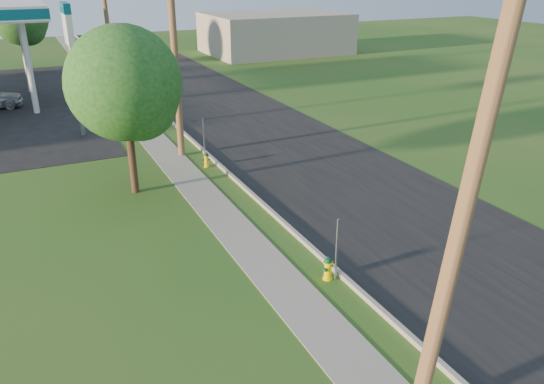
% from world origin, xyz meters
% --- Properties ---
extents(ground_plane, '(140.00, 140.00, 0.00)m').
position_xyz_m(ground_plane, '(0.00, 0.00, 0.00)').
color(ground_plane, '#1F5417').
rests_on(ground_plane, ground).
extents(road, '(8.00, 120.00, 0.02)m').
position_xyz_m(road, '(4.50, 10.00, 0.01)').
color(road, black).
rests_on(road, ground).
extents(curb, '(0.15, 120.00, 0.15)m').
position_xyz_m(curb, '(0.50, 10.00, 0.07)').
color(curb, gray).
rests_on(curb, ground).
extents(sidewalk, '(1.50, 120.00, 0.03)m').
position_xyz_m(sidewalk, '(-1.25, 10.00, 0.01)').
color(sidewalk, gray).
rests_on(sidewalk, ground).
extents(utility_pole_near, '(1.40, 0.32, 9.48)m').
position_xyz_m(utility_pole_near, '(-0.60, -1.00, 4.80)').
color(utility_pole_near, brown).
rests_on(utility_pole_near, ground).
extents(utility_pole_mid, '(1.40, 0.32, 9.80)m').
position_xyz_m(utility_pole_mid, '(-0.60, 17.00, 4.95)').
color(utility_pole_mid, brown).
rests_on(utility_pole_mid, ground).
extents(utility_pole_far, '(1.40, 0.32, 9.50)m').
position_xyz_m(utility_pole_far, '(-0.60, 35.00, 4.80)').
color(utility_pole_far, brown).
rests_on(utility_pole_far, ground).
extents(sign_post_near, '(0.05, 0.04, 2.00)m').
position_xyz_m(sign_post_near, '(0.25, 4.20, 1.00)').
color(sign_post_near, gray).
rests_on(sign_post_near, ground).
extents(sign_post_mid, '(0.05, 0.04, 2.00)m').
position_xyz_m(sign_post_mid, '(0.25, 16.00, 1.00)').
color(sign_post_mid, gray).
rests_on(sign_post_mid, ground).
extents(sign_post_far, '(0.05, 0.04, 2.00)m').
position_xyz_m(sign_post_far, '(0.25, 28.20, 1.00)').
color(sign_post_far, gray).
rests_on(sign_post_far, ground).
extents(price_pylon, '(0.34, 2.04, 6.85)m').
position_xyz_m(price_pylon, '(-4.50, 22.50, 5.43)').
color(price_pylon, gray).
rests_on(price_pylon, ground).
extents(distant_building, '(14.00, 10.00, 4.00)m').
position_xyz_m(distant_building, '(18.00, 45.00, 2.00)').
color(distant_building, '#9E9487').
rests_on(distant_building, ground).
extents(tree_verge, '(4.38, 4.38, 6.63)m').
position_xyz_m(tree_verge, '(-3.53, 13.31, 4.27)').
color(tree_verge, '#352015').
rests_on(tree_verge, ground).
extents(tree_lot, '(4.43, 4.43, 6.72)m').
position_xyz_m(tree_lot, '(-6.14, 43.69, 4.32)').
color(tree_lot, '#352015').
rests_on(tree_lot, ground).
extents(hydrant_near, '(0.39, 0.35, 0.76)m').
position_xyz_m(hydrant_near, '(0.07, 4.34, 0.37)').
color(hydrant_near, '#FFDC00').
rests_on(hydrant_near, ground).
extents(hydrant_mid, '(0.36, 0.32, 0.70)m').
position_xyz_m(hydrant_mid, '(-0.04, 14.92, 0.34)').
color(hydrant_mid, yellow).
rests_on(hydrant_mid, ground).
extents(hydrant_far, '(0.35, 0.31, 0.69)m').
position_xyz_m(hydrant_far, '(-0.00, 25.99, 0.34)').
color(hydrant_far, yellow).
rests_on(hydrant_far, ground).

